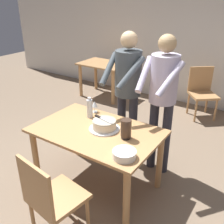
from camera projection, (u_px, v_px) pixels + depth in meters
name	position (u px, v px, depth m)	size (l,w,h in m)	color
ground_plane	(98.00, 184.00, 3.16)	(14.00, 14.00, 0.00)	#7A6651
back_wall	(195.00, 36.00, 4.97)	(10.00, 0.12, 2.70)	silver
main_dining_table	(96.00, 139.00, 2.89)	(1.38, 0.89, 0.75)	tan
cake_on_platter	(104.00, 125.00, 2.84)	(0.34, 0.34, 0.11)	silver
cake_knife	(100.00, 118.00, 2.86)	(0.27, 0.08, 0.02)	silver
plate_stack	(124.00, 154.00, 2.36)	(0.22, 0.22, 0.07)	white
wine_glass_near	(95.00, 104.00, 3.23)	(0.08, 0.08, 0.14)	silver
water_bottle	(90.00, 108.00, 3.09)	(0.07, 0.07, 0.25)	silver
hurricane_lamp	(126.00, 129.00, 2.64)	(0.11, 0.11, 0.21)	black
person_cutting_cake	(128.00, 85.00, 3.20)	(0.47, 0.56, 1.72)	#2D2D38
person_standing_beside	(163.00, 92.00, 3.00)	(0.47, 0.56, 1.72)	#2D2D38
chair_near_side	(51.00, 197.00, 2.28)	(0.50, 0.50, 0.90)	tan
background_table	(104.00, 71.00, 5.59)	(1.00, 0.70, 0.74)	tan
background_chair_0	(202.00, 91.00, 4.72)	(0.62, 0.62, 0.90)	tan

